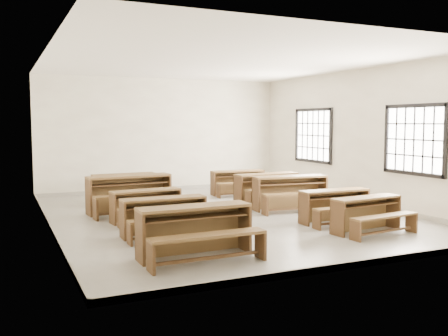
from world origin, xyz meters
name	(u,v)px	position (x,y,z in m)	size (l,w,h in m)	color
room	(228,113)	(0.09, 0.00, 2.14)	(8.50, 8.50, 3.20)	gray
desk_set_0	(196,228)	(-1.73, -2.84, 0.44)	(1.68, 0.88, 0.75)	brown
desk_set_1	(165,214)	(-1.72, -1.33, 0.39)	(1.48, 0.78, 0.66)	brown
desk_set_2	(147,203)	(-1.67, 0.01, 0.37)	(1.46, 0.87, 0.63)	brown
desk_set_3	(130,191)	(-1.73, 1.10, 0.47)	(1.87, 1.07, 0.81)	brown
desk_set_4	(125,186)	(-1.50, 2.60, 0.40)	(1.58, 0.87, 0.69)	brown
desk_set_5	(368,212)	(1.66, -2.55, 0.37)	(1.47, 0.87, 0.63)	brown
desk_set_6	(336,204)	(1.66, -1.62, 0.38)	(1.45, 0.77, 0.64)	brown
desk_set_7	(291,190)	(1.64, -0.01, 0.44)	(1.77, 1.06, 0.76)	brown
desk_set_8	(268,186)	(1.60, 0.97, 0.42)	(1.65, 0.91, 0.72)	brown
desk_set_9	(238,181)	(1.59, 2.58, 0.38)	(1.51, 0.87, 0.65)	brown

